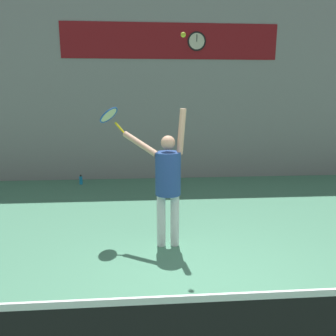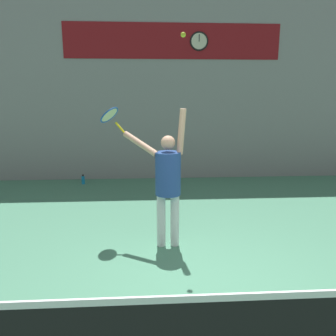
# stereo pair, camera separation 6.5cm
# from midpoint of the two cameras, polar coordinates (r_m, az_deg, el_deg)

# --- Properties ---
(ground_plane) EXTENTS (18.00, 18.00, 0.00)m
(ground_plane) POSITION_cam_midpoint_polar(r_m,az_deg,el_deg) (3.86, 8.18, -22.88)
(ground_plane) COLOR #4C8C6B
(back_wall) EXTENTS (18.00, 0.10, 5.00)m
(back_wall) POSITION_cam_midpoint_polar(r_m,az_deg,el_deg) (8.89, 1.02, 14.17)
(back_wall) COLOR gray
(back_wall) RESTS_ON ground_plane
(sponsor_banner) EXTENTS (5.53, 0.02, 0.88)m
(sponsor_banner) POSITION_cam_midpoint_polar(r_m,az_deg,el_deg) (8.93, 1.08, 21.24)
(sponsor_banner) COLOR maroon
(scoreboard_clock) EXTENTS (0.48, 0.04, 0.48)m
(scoreboard_clock) POSITION_cam_midpoint_polar(r_m,az_deg,el_deg) (8.99, 5.65, 21.13)
(scoreboard_clock) COLOR beige
(tennis_player) EXTENTS (0.94, 0.61, 2.06)m
(tennis_player) POSITION_cam_midpoint_polar(r_m,az_deg,el_deg) (4.78, 0.29, -1.86)
(tennis_player) COLOR white
(tennis_player) RESTS_ON ground_plane
(tennis_racket) EXTENTS (0.45, 0.42, 0.41)m
(tennis_racket) POSITION_cam_midpoint_polar(r_m,az_deg,el_deg) (5.15, -9.67, 8.91)
(tennis_racket) COLOR yellow
(tennis_ball) EXTENTS (0.07, 0.07, 0.07)m
(tennis_ball) POSITION_cam_midpoint_polar(r_m,az_deg,el_deg) (4.68, 3.10, 22.17)
(tennis_ball) COLOR #CCDB2D
(water_bottle) EXTENTS (0.08, 0.08, 0.25)m
(water_bottle) POSITION_cam_midpoint_polar(r_m,az_deg,el_deg) (8.74, -14.35, -2.00)
(water_bottle) COLOR #198CCC
(water_bottle) RESTS_ON ground_plane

